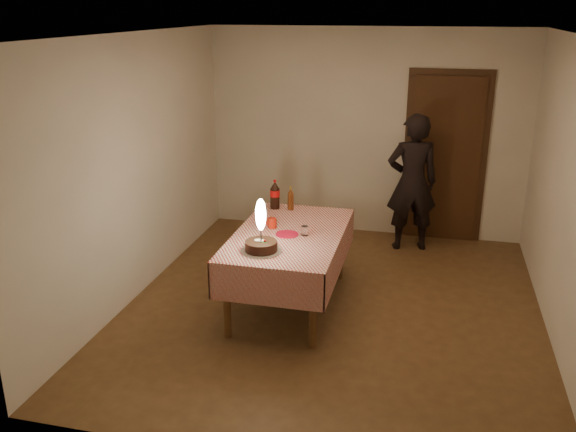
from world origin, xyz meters
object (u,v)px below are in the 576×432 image
object	(u,v)px
cola_bottle	(275,195)
amber_bottle_left	(291,199)
photographer	(412,182)
red_plate	(287,234)
dining_table	(289,243)
red_cup	(272,223)
clear_cup	(305,231)
birthday_cake	(261,239)

from	to	relation	value
cola_bottle	amber_bottle_left	world-z (taller)	cola_bottle
photographer	red_plate	bearing A→B (deg)	-120.03
cola_bottle	amber_bottle_left	distance (m)	0.18
dining_table	photographer	world-z (taller)	photographer
red_plate	red_cup	size ratio (longest dim) A/B	2.20
dining_table	cola_bottle	size ratio (longest dim) A/B	5.42
amber_bottle_left	clear_cup	bearing A→B (deg)	-66.50
birthday_cake	clear_cup	xyz separation A→B (m)	(0.29, 0.48, -0.07)
clear_cup	photographer	world-z (taller)	photographer
dining_table	clear_cup	bearing A→B (deg)	-9.44
red_cup	clear_cup	distance (m)	0.37
amber_bottle_left	cola_bottle	bearing A→B (deg)	177.64
photographer	cola_bottle	bearing A→B (deg)	-141.15
clear_cup	birthday_cake	bearing A→B (deg)	-121.39
red_plate	red_cup	world-z (taller)	red_cup
amber_bottle_left	photographer	distance (m)	1.66
red_cup	photographer	xyz separation A→B (m)	(1.26, 1.72, 0.02)
red_plate	cola_bottle	size ratio (longest dim) A/B	0.69
red_plate	amber_bottle_left	size ratio (longest dim) A/B	0.86
cola_bottle	amber_bottle_left	size ratio (longest dim) A/B	1.25
birthday_cake	red_plate	xyz separation A→B (m)	(0.13, 0.45, -0.11)
dining_table	amber_bottle_left	distance (m)	0.73
dining_table	red_plate	size ratio (longest dim) A/B	7.82
red_plate	clear_cup	xyz separation A→B (m)	(0.17, 0.03, 0.04)
dining_table	birthday_cake	bearing A→B (deg)	-104.86
birthday_cake	photographer	xyz separation A→B (m)	(1.20, 2.32, -0.04)
red_plate	amber_bottle_left	xyz separation A→B (m)	(-0.14, 0.74, 0.11)
birthday_cake	red_cup	world-z (taller)	birthday_cake
red_cup	dining_table	bearing A→B (deg)	-26.76
red_cup	cola_bottle	bearing A→B (deg)	102.49
red_cup	cola_bottle	xyz separation A→B (m)	(-0.13, 0.59, 0.10)
clear_cup	amber_bottle_left	distance (m)	0.78
red_plate	clear_cup	world-z (taller)	clear_cup
cola_bottle	amber_bottle_left	xyz separation A→B (m)	(0.17, -0.01, -0.03)
dining_table	red_cup	distance (m)	0.26
red_plate	photographer	world-z (taller)	photographer
red_cup	clear_cup	xyz separation A→B (m)	(0.35, -0.12, -0.01)
dining_table	photographer	size ratio (longest dim) A/B	1.03
amber_bottle_left	photographer	world-z (taller)	photographer
dining_table	birthday_cake	distance (m)	0.57
red_cup	photographer	world-z (taller)	photographer
birthday_cake	cola_bottle	world-z (taller)	birthday_cake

